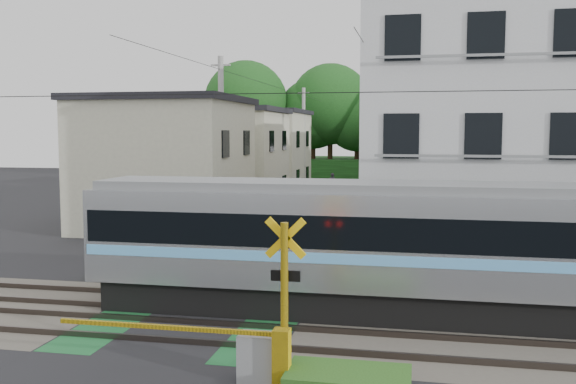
% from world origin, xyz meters
% --- Properties ---
extents(ground, '(120.00, 120.00, 0.00)m').
position_xyz_m(ground, '(0.00, 0.00, 0.00)').
color(ground, black).
extents(track_bed, '(120.00, 120.00, 0.14)m').
position_xyz_m(track_bed, '(0.00, 0.00, 0.04)').
color(track_bed, '#47423A').
rests_on(track_bed, ground).
extents(crossing_signal_near, '(4.74, 0.65, 3.09)m').
position_xyz_m(crossing_signal_near, '(2.59, -3.65, 0.71)').
color(crossing_signal_near, yellow).
rests_on(crossing_signal_near, ground).
extents(crossing_signal_far, '(4.74, 0.65, 3.09)m').
position_xyz_m(crossing_signal_far, '(-2.59, 3.65, 0.71)').
color(crossing_signal_far, yellow).
rests_on(crossing_signal_far, ground).
extents(apartment_block, '(10.20, 8.36, 9.30)m').
position_xyz_m(apartment_block, '(8.50, 9.49, 4.66)').
color(apartment_block, silver).
rests_on(apartment_block, ground).
extents(houses_row, '(22.07, 31.35, 6.80)m').
position_xyz_m(houses_row, '(0.25, 25.92, 3.24)').
color(houses_row, beige).
rests_on(houses_row, ground).
extents(tree_hill, '(40.00, 13.94, 11.83)m').
position_xyz_m(tree_hill, '(0.46, 48.08, 5.73)').
color(tree_hill, '#1C4F1A').
rests_on(tree_hill, ground).
extents(catenary, '(60.00, 5.04, 7.00)m').
position_xyz_m(catenary, '(6.00, 0.03, 3.70)').
color(catenary, '#2D2D33').
rests_on(catenary, ground).
extents(utility_poles, '(7.90, 42.00, 8.00)m').
position_xyz_m(utility_poles, '(-1.05, 23.01, 4.08)').
color(utility_poles, '#A5A5A0').
rests_on(utility_poles, ground).
extents(pedestrian, '(0.56, 0.37, 1.54)m').
position_xyz_m(pedestrian, '(-1.02, 33.07, 0.77)').
color(pedestrian, '#2D2731').
rests_on(pedestrian, ground).
extents(weed_patches, '(10.25, 8.80, 0.40)m').
position_xyz_m(weed_patches, '(1.76, -0.09, 0.18)').
color(weed_patches, '#2D5E1E').
rests_on(weed_patches, ground).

